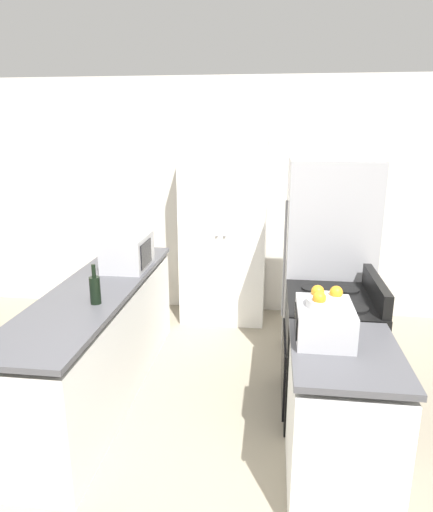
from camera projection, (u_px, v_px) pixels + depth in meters
wall_back at (233, 199)px, 5.10m from camera, size 7.00×0.06×2.60m
counter_left at (99, 342)px, 3.60m from camera, size 0.60×2.43×0.90m
counter_right at (340, 424)px, 2.61m from camera, size 0.60×0.80×0.90m
pantry_cabinet at (224, 230)px, 4.89m from camera, size 0.90×0.54×2.02m
stove at (329, 354)px, 3.36m from camera, size 0.66×0.76×1.06m
refrigerator at (326, 265)px, 3.99m from camera, size 0.74×0.74×1.82m
microwave at (128, 252)px, 3.90m from camera, size 0.35×0.49×0.28m
wine_bottle at (95, 289)px, 3.12m from camera, size 0.07×0.07×0.28m
toaster_oven at (324, 322)px, 2.60m from camera, size 0.32×0.40×0.20m
fruit_bowl at (327, 300)px, 2.55m from camera, size 0.24×0.24×0.10m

